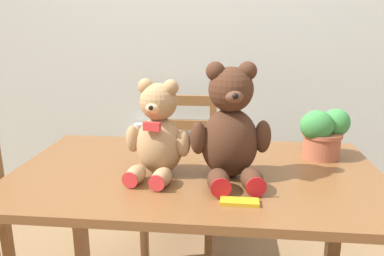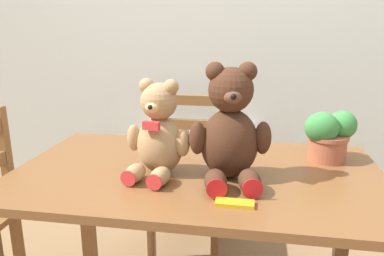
{
  "view_description": "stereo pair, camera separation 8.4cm",
  "coord_description": "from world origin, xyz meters",
  "views": [
    {
      "loc": [
        0.12,
        -0.92,
        1.3
      ],
      "look_at": [
        -0.01,
        0.36,
        0.95
      ],
      "focal_mm": 35.0,
      "sensor_mm": 36.0,
      "label": 1
    },
    {
      "loc": [
        0.2,
        -0.91,
        1.3
      ],
      "look_at": [
        -0.01,
        0.36,
        0.95
      ],
      "focal_mm": 35.0,
      "sensor_mm": 36.0,
      "label": 2
    }
  ],
  "objects": [
    {
      "name": "teddy_bear_right",
      "position": [
        0.12,
        0.35,
        0.95
      ],
      "size": [
        0.29,
        0.31,
        0.42
      ],
      "rotation": [
        0.0,
        0.0,
        3.31
      ],
      "color": "#472819",
      "rests_on": "dining_table"
    },
    {
      "name": "radiator",
      "position": [
        -0.14,
        1.37,
        0.31
      ],
      "size": [
        0.73,
        0.1,
        0.69
      ],
      "color": "white",
      "rests_on": "ground_plane"
    },
    {
      "name": "teddy_bear_left",
      "position": [
        -0.13,
        0.35,
        0.92
      ],
      "size": [
        0.25,
        0.26,
        0.35
      ],
      "rotation": [
        0.0,
        0.0,
        2.97
      ],
      "color": "tan",
      "rests_on": "dining_table"
    },
    {
      "name": "chocolate_bar",
      "position": [
        0.16,
        0.14,
        0.77
      ],
      "size": [
        0.12,
        0.05,
        0.01
      ],
      "primitive_type": "cube",
      "rotation": [
        0.0,
        0.0,
        -0.01
      ],
      "color": "gold",
      "rests_on": "dining_table"
    },
    {
      "name": "potted_plant",
      "position": [
        0.5,
        0.61,
        0.88
      ],
      "size": [
        0.21,
        0.17,
        0.21
      ],
      "color": "#B25B3D",
      "rests_on": "dining_table"
    },
    {
      "name": "wooden_chair_behind",
      "position": [
        -0.16,
        1.13,
        0.46
      ],
      "size": [
        0.4,
        0.41,
        0.95
      ],
      "rotation": [
        0.0,
        0.0,
        3.14
      ],
      "color": "brown",
      "rests_on": "ground_plane"
    },
    {
      "name": "dining_table",
      "position": [
        0.0,
        0.41,
        0.66
      ],
      "size": [
        1.39,
        0.81,
        0.77
      ],
      "color": "brown",
      "rests_on": "ground_plane"
    },
    {
      "name": "wall_back",
      "position": [
        0.0,
        1.44,
        1.3
      ],
      "size": [
        8.0,
        0.04,
        2.6
      ],
      "primitive_type": "cube",
      "color": "silver",
      "rests_on": "ground_plane"
    }
  ]
}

